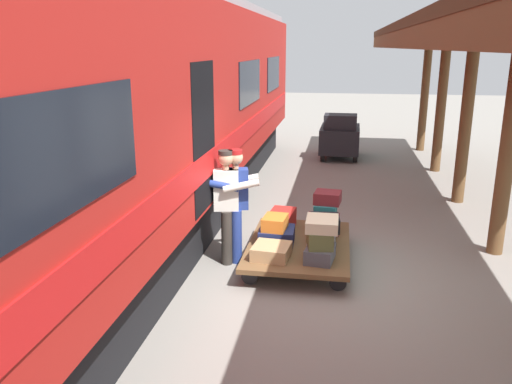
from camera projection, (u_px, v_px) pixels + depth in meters
name	position (u px, v px, depth m)	size (l,w,h in m)	color
ground_plane	(334.00, 280.00, 7.21)	(60.00, 60.00, 0.00)	gray
train_car	(99.00, 127.00, 7.17)	(3.03, 20.20, 4.00)	#B21E19
luggage_cart	(299.00, 246.00, 7.75)	(1.49, 2.17, 0.30)	brown
suitcase_tan_vintage	(271.00, 251.00, 7.20)	(0.50, 0.50, 0.18)	tan
suitcase_navy_fabric	(277.00, 235.00, 7.76)	(0.51, 0.52, 0.22)	navy
suitcase_slate_roller	(320.00, 254.00, 7.09)	(0.37, 0.49, 0.20)	#4C515B
suitcase_gray_aluminum	(322.00, 237.00, 7.65)	(0.41, 0.63, 0.24)	#9EA0A5
suitcase_burgundy_valise	(323.00, 224.00, 8.22)	(0.50, 0.46, 0.25)	maroon
suitcase_red_plastic	(281.00, 220.00, 8.32)	(0.37, 0.64, 0.29)	#AD231E
suitcase_teal_softside	(325.00, 209.00, 8.18)	(0.33, 0.50, 0.21)	#1E666B
suitcase_black_hardshell	(325.00, 223.00, 7.58)	(0.42, 0.42, 0.21)	black
suitcase_olive_duffel	(320.00, 238.00, 7.04)	(0.33, 0.42, 0.24)	brown
suitcase_cream_canvas	(322.00, 224.00, 7.02)	(0.43, 0.51, 0.15)	beige
suitcase_maroon_trunk	(327.00, 197.00, 8.11)	(0.40, 0.37, 0.19)	maroon
suitcase_orange_carryall	(275.00, 223.00, 7.68)	(0.33, 0.44, 0.20)	#CC6B23
porter_in_overalls	(234.00, 201.00, 7.65)	(0.72, 0.53, 1.70)	navy
porter_by_door	(228.00, 203.00, 7.59)	(0.71, 0.51, 1.70)	#332D28
baggage_tug	(340.00, 137.00, 14.89)	(1.14, 1.72, 1.30)	black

